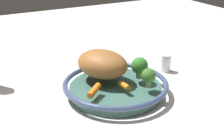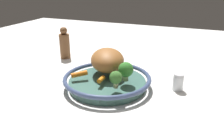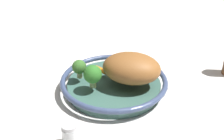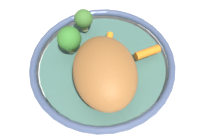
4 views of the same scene
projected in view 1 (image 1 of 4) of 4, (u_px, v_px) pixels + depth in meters
The scene contains 8 objects.
ground_plane at pixel (116, 94), 0.98m from camera, with size 2.47×2.47×0.00m, color silver.
serving_bowl at pixel (116, 87), 0.97m from camera, with size 0.32×0.32×0.04m.
roast_chicken_piece at pixel (102, 64), 0.97m from camera, with size 0.17×0.13×0.09m, color #965C2D.
baby_carrot_left at pixel (125, 85), 0.91m from camera, with size 0.02×0.02×0.04m, color orange.
baby_carrot_back at pixel (94, 90), 0.88m from camera, with size 0.02×0.02×0.06m, color orange.
broccoli_floret_large at pixel (140, 66), 0.97m from camera, with size 0.05×0.05×0.07m.
broccoli_floret_mid at pixel (149, 76), 0.91m from camera, with size 0.04×0.04×0.06m.
salt_shaker at pixel (166, 63), 1.13m from camera, with size 0.04×0.04×0.06m.
Camera 1 is at (0.42, 0.76, 0.45)m, focal length 50.93 mm.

